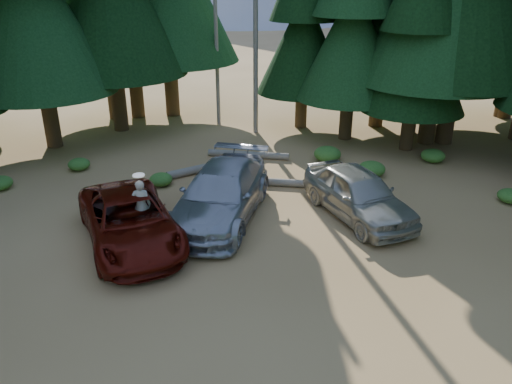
# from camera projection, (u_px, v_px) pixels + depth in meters

# --- Properties ---
(ground) EXTENTS (160.00, 160.00, 0.00)m
(ground) POSITION_uv_depth(u_px,v_px,m) (238.00, 295.00, 13.02)
(ground) COLOR olive
(ground) RESTS_ON ground
(forest_belt_north) EXTENTS (36.00, 7.00, 22.00)m
(forest_belt_north) POSITION_uv_depth(u_px,v_px,m) (241.00, 129.00, 26.73)
(forest_belt_north) COLOR black
(forest_belt_north) RESTS_ON ground
(snag_front) EXTENTS (0.24, 0.24, 12.00)m
(snag_front) POSITION_uv_depth(u_px,v_px,m) (256.00, 11.00, 23.87)
(snag_front) COLOR #706559
(snag_front) RESTS_ON ground
(snag_back) EXTENTS (0.20, 0.20, 10.00)m
(snag_back) POSITION_uv_depth(u_px,v_px,m) (216.00, 30.00, 25.60)
(snag_back) COLOR #706559
(snag_back) RESTS_ON ground
(red_pickup) EXTENTS (4.50, 6.08, 1.54)m
(red_pickup) POSITION_uv_depth(u_px,v_px,m) (130.00, 220.00, 15.25)
(red_pickup) COLOR #5D1007
(red_pickup) RESTS_ON ground
(silver_minivan_center) EXTENTS (3.86, 6.43, 1.74)m
(silver_minivan_center) POSITION_uv_depth(u_px,v_px,m) (221.00, 194.00, 16.82)
(silver_minivan_center) COLOR #A6A9AE
(silver_minivan_center) RESTS_ON ground
(silver_minivan_right) EXTENTS (3.67, 5.30, 1.67)m
(silver_minivan_right) POSITION_uv_depth(u_px,v_px,m) (358.00, 194.00, 16.93)
(silver_minivan_right) COLOR #B2AE9E
(silver_minivan_right) RESTS_ON ground
(frisbee_player) EXTENTS (0.62, 0.45, 1.79)m
(frisbee_player) POSITION_uv_depth(u_px,v_px,m) (141.00, 205.00, 15.29)
(frisbee_player) COLOR beige
(frisbee_player) RESTS_ON ground
(log_left) EXTENTS (4.23, 2.80, 0.34)m
(log_left) POSITION_uv_depth(u_px,v_px,m) (219.00, 165.00, 21.34)
(log_left) COLOR #706559
(log_left) RESTS_ON ground
(log_mid) EXTENTS (3.69, 0.99, 0.30)m
(log_mid) POSITION_uv_depth(u_px,v_px,m) (248.00, 155.00, 22.57)
(log_mid) COLOR #706559
(log_mid) RESTS_ON ground
(log_right) EXTENTS (4.64, 1.12, 0.30)m
(log_right) POSITION_uv_depth(u_px,v_px,m) (312.00, 184.00, 19.43)
(log_right) COLOR #706559
(log_right) RESTS_ON ground
(shrub_far_left) EXTENTS (0.94, 0.94, 0.52)m
(shrub_far_left) POSITION_uv_depth(u_px,v_px,m) (0.00, 183.00, 19.26)
(shrub_far_left) COLOR #23631D
(shrub_far_left) RESTS_ON ground
(shrub_left) EXTENTS (0.91, 0.91, 0.50)m
(shrub_left) POSITION_uv_depth(u_px,v_px,m) (79.00, 164.00, 21.17)
(shrub_left) COLOR #23631D
(shrub_left) RESTS_ON ground
(shrub_center_left) EXTENTS (0.91, 0.91, 0.50)m
(shrub_center_left) POSITION_uv_depth(u_px,v_px,m) (161.00, 179.00, 19.62)
(shrub_center_left) COLOR #23631D
(shrub_center_left) RESTS_ON ground
(shrub_center_right) EXTENTS (1.20, 1.20, 0.66)m
(shrub_center_right) POSITION_uv_depth(u_px,v_px,m) (327.00, 154.00, 22.12)
(shrub_center_right) COLOR #23631D
(shrub_center_right) RESTS_ON ground
(shrub_right) EXTENTS (1.10, 1.10, 0.60)m
(shrub_right) POSITION_uv_depth(u_px,v_px,m) (372.00, 169.00, 20.53)
(shrub_right) COLOR #23631D
(shrub_right) RESTS_ON ground
(shrub_far_right) EXTENTS (1.05, 1.05, 0.57)m
(shrub_far_right) POSITION_uv_depth(u_px,v_px,m) (433.00, 156.00, 22.04)
(shrub_far_right) COLOR #23631D
(shrub_far_right) RESTS_ON ground
(shrub_edge_east) EXTENTS (0.91, 0.91, 0.50)m
(shrub_edge_east) POSITION_uv_depth(u_px,v_px,m) (510.00, 196.00, 18.17)
(shrub_edge_east) COLOR #23631D
(shrub_edge_east) RESTS_ON ground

